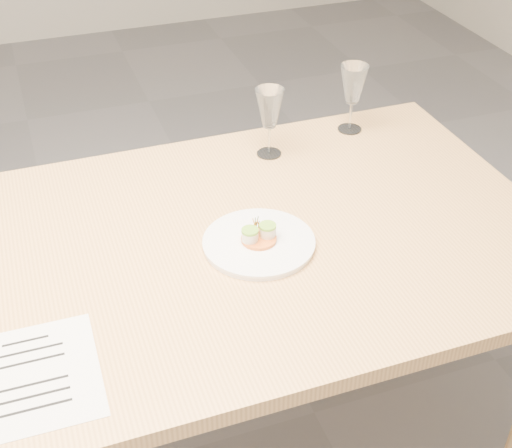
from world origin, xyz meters
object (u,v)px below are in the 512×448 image
object	(u,v)px
dinner_plate	(259,242)
wine_glass_3	(353,86)
recipe_sheet	(40,375)
dining_table	(64,297)
wine_glass_2	(270,110)

from	to	relation	value
dinner_plate	wine_glass_3	xyz separation A→B (m)	(0.46, 0.45, 0.13)
recipe_sheet	dining_table	bearing A→B (deg)	77.06
dinner_plate	recipe_sheet	world-z (taller)	dinner_plate
dining_table	dinner_plate	bearing A→B (deg)	-6.58
wine_glass_2	wine_glass_3	bearing A→B (deg)	11.20
wine_glass_3	dinner_plate	bearing A→B (deg)	-135.22
dining_table	dinner_plate	world-z (taller)	dinner_plate
dinner_plate	wine_glass_3	distance (m)	0.66
recipe_sheet	dinner_plate	bearing A→B (deg)	25.14
dining_table	wine_glass_2	xyz separation A→B (m)	(0.64, 0.34, 0.21)
dinner_plate	wine_glass_2	bearing A→B (deg)	66.32
dining_table	wine_glass_2	bearing A→B (deg)	28.41
wine_glass_2	wine_glass_3	world-z (taller)	wine_glass_3
wine_glass_2	wine_glass_3	size ratio (longest dim) A/B	0.97
dining_table	wine_glass_3	distance (m)	1.02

